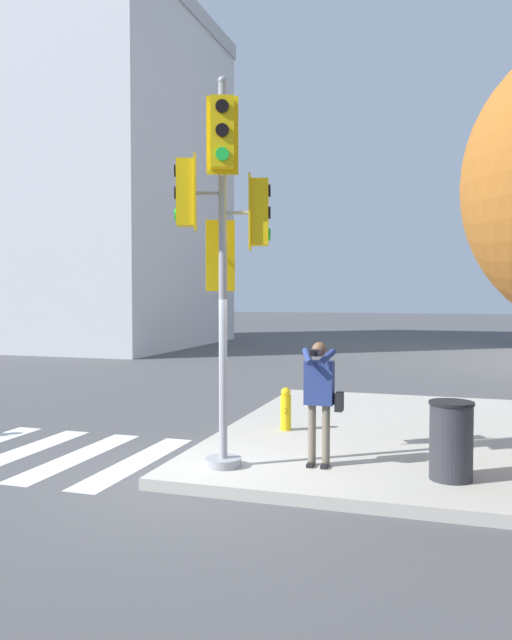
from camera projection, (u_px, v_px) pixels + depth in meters
ground_plane at (189, 483)px, 8.48m from camera, size 160.00×160.00×0.00m
sidewalk_corner at (458, 438)px, 10.76m from camera, size 8.00×8.00×0.16m
crosswalk_stripes at (23, 452)px, 10.16m from camera, size 4.65×3.13×0.01m
traffic_signal_pole at (222, 232)px, 8.58m from camera, size 1.31×1.28×5.39m
person_photographer at (320, 392)px, 8.70m from camera, size 0.58×0.54×1.74m
fire_hydrant at (286, 409)px, 11.03m from camera, size 0.19×0.25×0.76m
trash_bin at (451, 440)px, 8.08m from camera, size 0.58×0.58×1.02m
building_left at (101, 180)px, 31.49m from camera, size 10.24×12.21×16.73m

